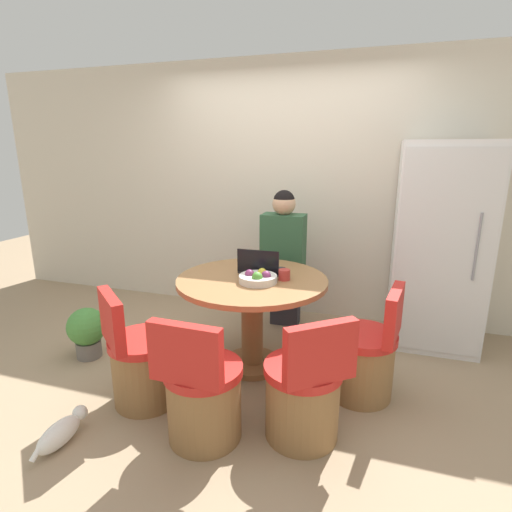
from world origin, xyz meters
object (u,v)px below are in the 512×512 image
(chair_near_camera, at_px, (203,397))
(fruit_bowl, at_px, (258,278))
(chair_near_right_corner, at_px, (304,396))
(dining_table, at_px, (252,301))
(chair_near_left_corner, at_px, (143,364))
(person_seated, at_px, (284,254))
(chair_right_side, at_px, (364,359))
(refrigerator, at_px, (439,247))
(potted_plant, at_px, (87,330))
(cat, at_px, (61,432))
(laptop, at_px, (261,267))

(chair_near_camera, bearing_deg, fruit_bowl, -95.58)
(chair_near_right_corner, bearing_deg, dining_table, -90.00)
(chair_near_left_corner, xyz_separation_m, person_seated, (0.64, 1.48, 0.47))
(chair_near_camera, bearing_deg, chair_near_left_corner, -19.62)
(fruit_bowl, bearing_deg, chair_right_side, -3.09)
(chair_near_right_corner, height_order, person_seated, person_seated)
(refrigerator, bearing_deg, chair_near_left_corner, -141.47)
(refrigerator, height_order, dining_table, refrigerator)
(chair_near_camera, height_order, fruit_bowl, fruit_bowl)
(fruit_bowl, bearing_deg, chair_near_left_corner, -138.23)
(chair_right_side, xyz_separation_m, potted_plant, (-2.25, -0.14, -0.04))
(dining_table, bearing_deg, person_seated, 85.88)
(dining_table, distance_m, chair_near_camera, 0.93)
(chair_near_camera, distance_m, cat, 0.88)
(chair_near_right_corner, height_order, potted_plant, chair_near_right_corner)
(refrigerator, relative_size, fruit_bowl, 6.28)
(refrigerator, xyz_separation_m, laptop, (-1.39, -0.76, -0.10))
(fruit_bowl, bearing_deg, potted_plant, -172.65)
(refrigerator, xyz_separation_m, chair_near_camera, (-1.44, -1.80, -0.61))
(potted_plant, bearing_deg, cat, -58.62)
(person_seated, relative_size, potted_plant, 3.12)
(refrigerator, xyz_separation_m, chair_near_right_corner, (-0.86, -1.61, -0.61))
(chair_near_camera, xyz_separation_m, chair_right_side, (0.90, 0.75, 0.00))
(chair_near_camera, relative_size, person_seated, 0.61)
(chair_near_right_corner, bearing_deg, refrigerator, -156.86)
(chair_near_right_corner, bearing_deg, chair_near_camera, -20.08)
(chair_near_left_corner, bearing_deg, potted_plant, 14.38)
(refrigerator, xyz_separation_m, person_seated, (-1.36, -0.11, -0.14))
(dining_table, relative_size, cat, 2.71)
(laptop, xyz_separation_m, potted_plant, (-1.40, -0.43, -0.55))
(refrigerator, xyz_separation_m, chair_near_left_corner, (-1.99, -1.59, -0.61))
(chair_near_right_corner, bearing_deg, chair_right_side, -158.57)
(dining_table, relative_size, person_seated, 0.86)
(chair_near_right_corner, relative_size, person_seated, 0.61)
(laptop, distance_m, potted_plant, 1.57)
(chair_near_left_corner, bearing_deg, fruit_bowl, -97.51)
(chair_near_right_corner, xyz_separation_m, person_seated, (-0.50, 1.50, 0.47))
(cat, bearing_deg, dining_table, -32.71)
(chair_near_left_corner, bearing_deg, chair_right_side, -118.87)
(dining_table, bearing_deg, chair_near_left_corner, -130.72)
(fruit_bowl, relative_size, cat, 0.66)
(laptop, height_order, cat, laptop)
(chair_near_right_corner, relative_size, chair_near_left_corner, 1.00)
(dining_table, xyz_separation_m, person_seated, (0.06, 0.81, 0.19))
(chair_right_side, xyz_separation_m, cat, (-1.69, -1.06, -0.20))
(refrigerator, distance_m, chair_near_camera, 2.38)
(laptop, relative_size, cat, 0.79)
(chair_right_side, distance_m, cat, 2.01)
(chair_near_camera, height_order, person_seated, person_seated)
(chair_right_side, bearing_deg, potted_plant, -77.86)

